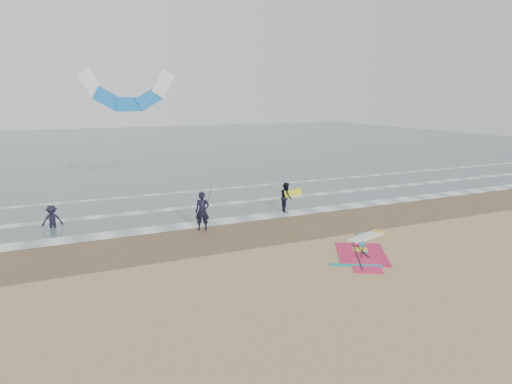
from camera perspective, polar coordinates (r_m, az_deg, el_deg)
name	(u,v)px	position (r m, az deg, el deg)	size (l,w,h in m)	color
ground	(351,266)	(18.66, 11.74, -9.03)	(120.00, 120.00, 0.00)	tan
sea_water	(133,147)	(63.14, -15.13, 5.49)	(120.00, 80.00, 0.02)	#47605E
wet_sand_band	(280,227)	(23.47, 3.02, -4.41)	(120.00, 5.00, 0.01)	brown
foam_waterline	(245,208)	(27.34, -1.33, -1.99)	(120.00, 9.15, 0.02)	white
windsurf_rig	(364,249)	(20.65, 13.34, -6.94)	(4.88, 4.62, 0.12)	white
person_standing	(202,211)	(22.84, -6.72, -2.41)	(0.71, 0.47, 1.95)	black
person_walking	(286,197)	(26.43, 3.80, -0.64)	(0.84, 0.66, 1.74)	black
person_wading	(52,214)	(25.18, -24.18, -2.50)	(1.01, 0.58, 1.56)	black
held_pole	(208,202)	(22.82, -6.03, -1.23)	(0.17, 0.86, 1.82)	black
carried_kiteboard	(293,193)	(26.48, 4.67, -0.11)	(1.30, 0.51, 0.39)	yellow
surf_kite	(128,94)	(29.63, -15.69, 11.70)	(7.87, 4.86, 7.26)	white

